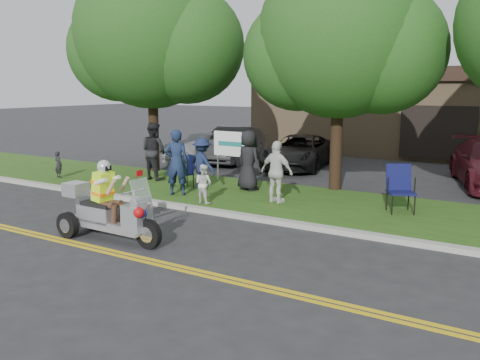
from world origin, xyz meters
The scene contains 22 objects.
ground centered at (0.00, 0.00, 0.00)m, with size 120.00×120.00×0.00m, color #28282B.
centerline_near centered at (0.00, -0.58, 0.01)m, with size 60.00×0.10×0.01m, color gold.
centerline_far centered at (0.00, -0.42, 0.01)m, with size 60.00×0.10×0.01m, color gold.
curb centered at (0.00, 3.05, 0.06)m, with size 60.00×0.25×0.12m, color #A8A89E.
grass_verge centered at (0.00, 5.20, 0.06)m, with size 60.00×4.00×0.10m, color #274A13.
commercial_building centered at (2.00, 18.98, 2.01)m, with size 18.00×8.20×4.00m.
tree_left centered at (-6.44, 7.03, 4.85)m, with size 6.62×5.40×7.78m.
tree_mid centered at (0.55, 7.23, 4.43)m, with size 5.88×4.80×7.05m.
business_sign centered at (-2.90, 6.60, 1.26)m, with size 1.25×0.06×1.75m.
trike_scooter centered at (-1.84, 0.08, 0.60)m, with size 2.61×0.87×1.71m.
lawn_chair_a centered at (-3.52, 5.07, 0.67)m, with size 0.72×0.73×1.00m.
lawn_chair_b centered at (2.90, 5.37, 0.77)m, with size 0.87×0.87×1.19m.
spectator_adult_left centered at (-3.10, 4.02, 1.06)m, with size 0.69×0.46×1.90m, color #182544.
spectator_adult_mid centered at (-5.31, 5.59, 1.06)m, with size 0.93×0.73×1.92m, color black.
spectator_adult_right centered at (-0.19, 4.66, 0.94)m, with size 0.98×0.41×1.67m, color white.
spectator_chair_a centered at (-2.97, 5.11, 0.89)m, with size 1.01×0.58×1.57m, color #192446.
spectator_chair_b centered at (-1.68, 5.70, 1.01)m, with size 0.89×0.58×1.81m, color black.
child_left centered at (-8.31, 4.11, 0.56)m, with size 0.33×0.22×0.91m, color black.
child_right centered at (-1.82, 3.56, 0.64)m, with size 0.52×0.40×1.06m, color silver.
parked_car_far_left centered at (-6.50, 10.23, 0.70)m, with size 1.65×4.10×1.40m, color #A6A8AE.
parked_car_left centered at (-5.50, 10.90, 0.74)m, with size 1.57×4.50×1.48m, color #2B2B2D.
parked_car_mid centered at (-2.42, 10.92, 0.64)m, with size 2.14×4.64×1.29m, color black.
Camera 1 is at (5.95, -7.32, 3.23)m, focal length 38.00 mm.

